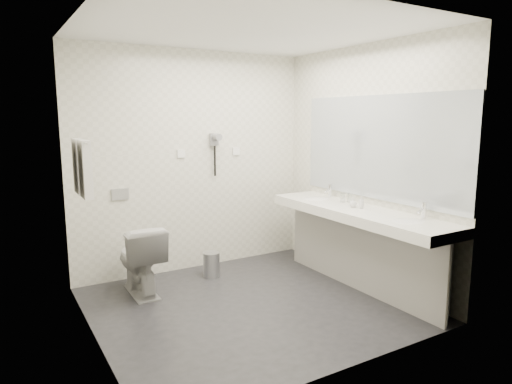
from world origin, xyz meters
TOP-DOWN VIEW (x-y plane):
  - floor at (0.00, 0.00)m, footprint 2.80×2.80m
  - ceiling at (0.00, 0.00)m, footprint 2.80×2.80m
  - wall_back at (0.00, 1.30)m, footprint 2.80×0.00m
  - wall_front at (0.00, -1.30)m, footprint 2.80×0.00m
  - wall_left at (-1.40, 0.00)m, footprint 0.00×2.60m
  - wall_right at (1.40, 0.00)m, footprint 0.00×2.60m
  - vanity_counter at (1.12, -0.20)m, footprint 0.55×2.20m
  - vanity_panel at (1.15, -0.20)m, footprint 0.03×2.15m
  - vanity_post_near at (1.18, -1.24)m, footprint 0.06×0.06m
  - vanity_post_far at (1.18, 0.84)m, footprint 0.06×0.06m
  - mirror at (1.39, -0.20)m, footprint 0.02×2.20m
  - basin_near at (1.12, -0.85)m, footprint 0.40×0.31m
  - basin_far at (1.12, 0.45)m, footprint 0.40×0.31m
  - faucet_near at (1.32, -0.85)m, footprint 0.04×0.04m
  - faucet_far at (1.32, 0.45)m, footprint 0.04×0.04m
  - soap_bottle_a at (1.25, -0.12)m, footprint 0.06×0.06m
  - soap_bottle_b at (1.13, -0.13)m, footprint 0.09×0.09m
  - soap_bottle_c at (1.16, -0.23)m, footprint 0.05×0.05m
  - glass_left at (1.23, 0.13)m, footprint 0.06×0.06m
  - glass_right at (1.28, 0.08)m, footprint 0.06×0.06m
  - toilet at (-0.80, 0.82)m, footprint 0.41×0.71m
  - flush_plate at (-0.85, 1.29)m, footprint 0.18×0.02m
  - pedal_bin at (0.01, 0.89)m, footprint 0.24×0.24m
  - bin_lid at (0.01, 0.89)m, footprint 0.19×0.19m
  - towel_rail at (-1.35, 0.55)m, footprint 0.02×0.62m
  - towel_near at (-1.34, 0.41)m, footprint 0.07×0.24m
  - towel_far at (-1.34, 0.69)m, footprint 0.07×0.24m
  - dryer_cradle at (0.25, 1.27)m, footprint 0.10×0.04m
  - dryer_barrel at (0.25, 1.20)m, footprint 0.08×0.14m
  - dryer_cord at (0.25, 1.26)m, footprint 0.02×0.02m
  - switch_plate_a at (-0.15, 1.29)m, footprint 0.09×0.02m
  - switch_plate_b at (0.55, 1.29)m, footprint 0.09×0.02m

SIDE VIEW (x-z plane):
  - floor at x=0.00m, z-range 0.00..0.00m
  - pedal_bin at x=0.01m, z-range 0.00..0.26m
  - bin_lid at x=0.01m, z-range 0.26..0.28m
  - toilet at x=-0.80m, z-range 0.00..0.71m
  - vanity_panel at x=1.15m, z-range 0.00..0.75m
  - vanity_post_near at x=1.18m, z-range 0.00..0.75m
  - vanity_post_far at x=1.18m, z-range 0.00..0.75m
  - vanity_counter at x=1.12m, z-range 0.75..0.85m
  - basin_near at x=1.12m, z-range 0.81..0.86m
  - basin_far at x=1.12m, z-range 0.81..0.86m
  - soap_bottle_b at x=1.13m, z-range 0.85..0.94m
  - soap_bottle_a at x=1.25m, z-range 0.85..0.95m
  - glass_right at x=1.28m, z-range 0.85..0.95m
  - glass_left at x=1.23m, z-range 0.85..0.95m
  - soap_bottle_c at x=1.16m, z-range 0.85..0.96m
  - faucet_near at x=1.32m, z-range 0.85..1.00m
  - faucet_far at x=1.32m, z-range 0.85..1.00m
  - flush_plate at x=-0.85m, z-range 0.89..1.01m
  - wall_back at x=0.00m, z-range -0.15..2.65m
  - wall_front at x=0.00m, z-range -0.15..2.65m
  - wall_left at x=-1.40m, z-range -0.05..2.55m
  - wall_right at x=1.40m, z-range -0.05..2.55m
  - dryer_cord at x=0.25m, z-range 1.07..1.43m
  - towel_near at x=-1.34m, z-range 1.09..1.57m
  - towel_far at x=-1.34m, z-range 1.09..1.57m
  - switch_plate_a at x=-0.15m, z-range 1.31..1.40m
  - switch_plate_b at x=0.55m, z-range 1.31..1.40m
  - mirror at x=1.39m, z-range 0.92..1.98m
  - dryer_cradle at x=0.25m, z-range 1.43..1.57m
  - dryer_barrel at x=0.25m, z-range 1.49..1.57m
  - towel_rail at x=-1.35m, z-range 1.54..1.56m
  - ceiling at x=0.00m, z-range 2.50..2.50m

